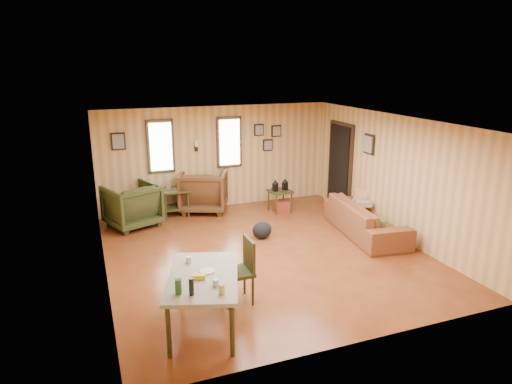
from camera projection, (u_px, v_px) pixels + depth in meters
room at (267, 185)px, 8.33m from camera, size 5.54×6.04×2.44m
sofa at (366, 213)px, 9.14m from camera, size 0.94×2.34×0.89m
recliner_brown at (204, 189)px, 10.56m from camera, size 1.32×1.29×1.06m
recliner_green at (132, 203)px, 9.57m from camera, size 1.25×1.21×1.00m
end_table at (175, 197)px, 10.25m from camera, size 0.61×0.56×0.77m
side_table at (280, 189)px, 10.51m from camera, size 0.52×0.52×0.78m
cooler at (282, 206)px, 10.64m from camera, size 0.40×0.32×0.26m
backpack at (262, 230)px, 8.99m from camera, size 0.44×0.37×0.34m
sofa_pillows at (368, 210)px, 9.16m from camera, size 0.99×1.65×0.34m
dining_table at (203, 280)px, 5.82m from camera, size 1.29×1.66×0.96m
dining_chair at (242, 267)px, 6.54m from camera, size 0.44×0.44×0.96m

